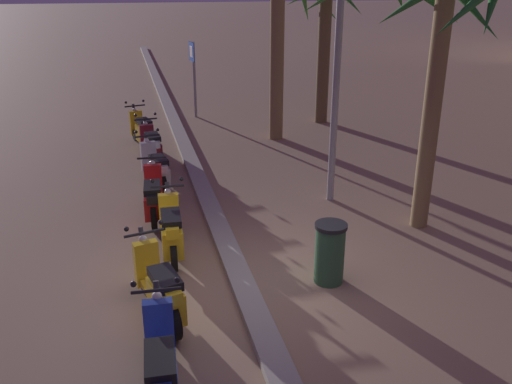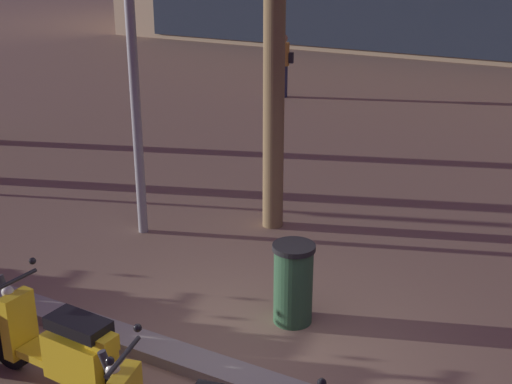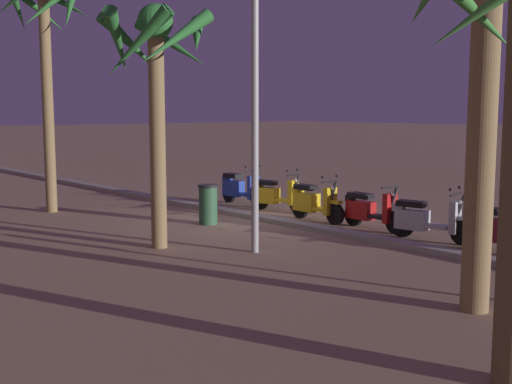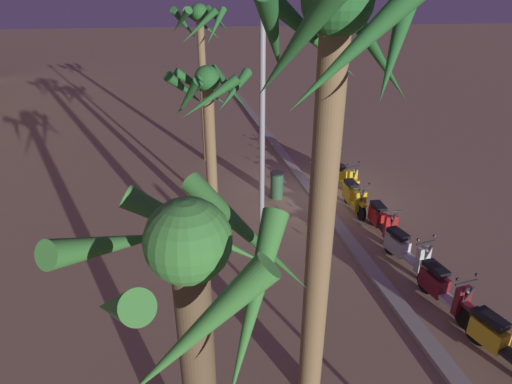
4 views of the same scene
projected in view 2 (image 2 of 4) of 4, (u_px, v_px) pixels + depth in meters
The scene contains 5 objects.
ground_plane at pixel (230, 370), 6.90m from camera, with size 200.00×200.00×0.00m, color #93755B.
curb_strip at pixel (223, 372), 6.76m from camera, with size 60.00×0.36×0.12m, color gray.
scooter_yellow_last_in_row at pixel (61, 349), 6.43m from camera, with size 1.74×0.56×1.17m.
pedestrian_by_palm_tree at pixel (283, 64), 18.51m from camera, with size 0.46×0.34×1.71m.
litter_bin at pixel (293, 283), 7.62m from camera, with size 0.48×0.48×0.95m.
Camera 2 is at (3.07, -4.98, 4.09)m, focal length 47.89 mm.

